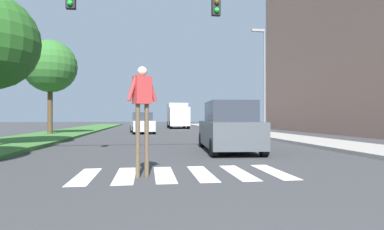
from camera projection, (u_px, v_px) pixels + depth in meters
name	position (u px, v px, depth m)	size (l,w,h in m)	color
ground_plane	(156.00, 132.00, 29.67)	(140.00, 140.00, 0.00)	#38383A
crosswalk	(183.00, 174.00, 7.53)	(4.95, 2.20, 0.01)	silver
median_strip	(67.00, 133.00, 26.64)	(4.27, 64.00, 0.15)	#386B2D
tree_far	(50.00, 67.00, 23.29)	(3.83, 3.83, 6.89)	#4C3823
sidewalk_right	(245.00, 131.00, 28.80)	(3.00, 64.00, 0.15)	#9E9991
traffic_light_gantry	(69.00, 20.00, 9.75)	(8.42, 0.30, 6.00)	gold
street_lamp_right	(263.00, 72.00, 22.57)	(1.02, 0.24, 7.50)	slate
pedestrian_performer	(142.00, 103.00, 7.10)	(0.70, 0.42, 2.49)	brown
suv_crossing	(229.00, 128.00, 12.54)	(2.24, 4.71, 1.97)	#474C51
sedan_midblock	(142.00, 124.00, 26.84)	(2.22, 4.65, 1.77)	#B7B7BC
sedan_distant	(145.00, 122.00, 38.13)	(2.15, 4.49, 1.68)	black
truck_box_delivery	(178.00, 115.00, 39.40)	(2.40, 6.20, 3.10)	silver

